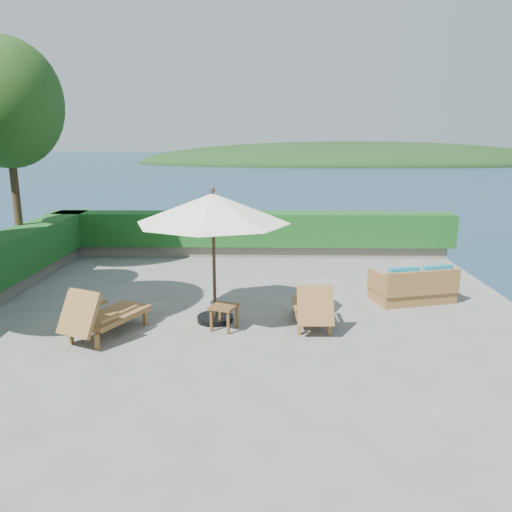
{
  "coord_description": "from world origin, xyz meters",
  "views": [
    {
      "loc": [
        0.56,
        -9.59,
        3.51
      ],
      "look_at": [
        0.3,
        0.8,
        1.1
      ],
      "focal_mm": 35.0,
      "sensor_mm": 36.0,
      "label": 1
    }
  ],
  "objects_px": {
    "wicker_loveseat": "(414,287)",
    "side_table": "(224,310)",
    "patio_umbrella": "(213,210)",
    "lounge_right": "(312,307)",
    "lounge_left": "(103,315)"
  },
  "relations": [
    {
      "from": "patio_umbrella",
      "to": "wicker_loveseat",
      "type": "relative_size",
      "value": 1.61
    },
    {
      "from": "patio_umbrella",
      "to": "wicker_loveseat",
      "type": "xyz_separation_m",
      "value": [
        4.28,
        1.35,
        -1.9
      ]
    },
    {
      "from": "lounge_left",
      "to": "lounge_right",
      "type": "height_order",
      "value": "lounge_left"
    },
    {
      "from": "patio_umbrella",
      "to": "lounge_left",
      "type": "xyz_separation_m",
      "value": [
        -1.95,
        -0.86,
        -1.82
      ]
    },
    {
      "from": "side_table",
      "to": "wicker_loveseat",
      "type": "relative_size",
      "value": 0.31
    },
    {
      "from": "lounge_left",
      "to": "wicker_loveseat",
      "type": "distance_m",
      "value": 6.62
    },
    {
      "from": "lounge_right",
      "to": "wicker_loveseat",
      "type": "xyz_separation_m",
      "value": [
        2.38,
        1.56,
        -0.06
      ]
    },
    {
      "from": "wicker_loveseat",
      "to": "lounge_right",
      "type": "bearing_deg",
      "value": -162.0
    },
    {
      "from": "wicker_loveseat",
      "to": "side_table",
      "type": "bearing_deg",
      "value": -171.4
    },
    {
      "from": "side_table",
      "to": "wicker_loveseat",
      "type": "height_order",
      "value": "wicker_loveseat"
    },
    {
      "from": "patio_umbrella",
      "to": "lounge_right",
      "type": "height_order",
      "value": "patio_umbrella"
    },
    {
      "from": "patio_umbrella",
      "to": "lounge_right",
      "type": "distance_m",
      "value": 2.66
    },
    {
      "from": "lounge_left",
      "to": "wicker_loveseat",
      "type": "relative_size",
      "value": 0.97
    },
    {
      "from": "side_table",
      "to": "wicker_loveseat",
      "type": "bearing_deg",
      "value": 23.88
    },
    {
      "from": "patio_umbrella",
      "to": "lounge_left",
      "type": "distance_m",
      "value": 2.8
    }
  ]
}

